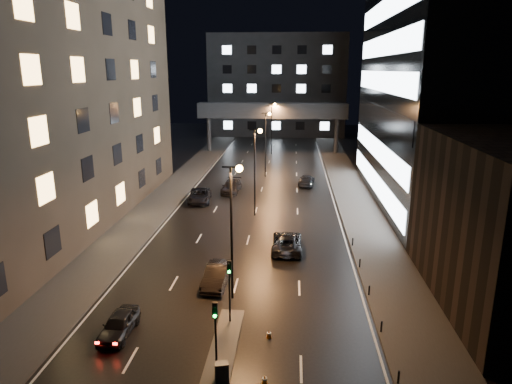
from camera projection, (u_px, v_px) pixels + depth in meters
The scene contains 24 objects.
ground at pixel (262, 189), 64.90m from camera, with size 160.00×160.00×0.00m, color black.
sidewalk_left at pixel (166, 196), 61.05m from camera, with size 5.00×110.00×0.15m, color #383533.
sidewalk_right at pixel (355, 201), 59.09m from camera, with size 5.00×110.00×0.15m, color #383533.
building_left at pixel (30, 34), 46.05m from camera, with size 15.00×48.00×40.00m, color #2D2319.
building_right_glass at pixel (473, 16), 53.24m from camera, with size 20.00×36.00×45.00m, color black.
building_far at pixel (277, 85), 117.46m from camera, with size 34.00×14.00×25.00m, color #333335.
skybridge at pixel (272, 111), 91.60m from camera, with size 30.00×3.00×10.00m.
median_island at pixel (225, 344), 28.29m from camera, with size 1.60×8.00×0.15m, color #383533.
traffic_signal_near at pixel (229, 281), 29.90m from camera, with size 0.28×0.34×4.40m.
traffic_signal_far at pixel (215, 327), 24.61m from camera, with size 0.28×0.34×4.40m.
bollard_row at pixel (375, 308), 31.75m from camera, with size 0.12×25.12×0.90m.
streetlight_near at pixel (234, 215), 32.40m from camera, with size 1.45×0.50×10.15m.
streetlight_mid_a at pixel (256, 161), 51.65m from camera, with size 1.45×0.50×10.15m.
streetlight_mid_b at pixel (267, 136), 70.89m from camera, with size 1.45×0.50×10.15m.
streetlight_far at pixel (272, 122), 90.14m from camera, with size 1.45×0.50×10.15m.
car_away_a at pixel (119, 324), 29.22m from camera, with size 1.71×4.25×1.45m, color black.
car_away_b at pixel (217, 275), 36.00m from camera, with size 1.71×4.90×1.62m, color black.
car_away_c at pixel (200, 196), 58.60m from camera, with size 2.72×5.90×1.64m, color black.
car_away_d at pixel (231, 187), 63.13m from camera, with size 2.28×5.60×1.63m, color black.
car_toward_a at pixel (287, 242), 42.87m from camera, with size 2.73×5.92×1.64m, color black.
car_toward_b at pixel (306, 180), 66.98m from camera, with size 2.11×5.19×1.51m, color black.
utility_cabinet at pixel (222, 373), 24.52m from camera, with size 0.74×0.49×1.21m, color #474749.
cone_a at pixel (269, 334), 28.99m from camera, with size 0.36×0.36×0.51m, color orange.
cone_b at pixel (265, 380), 24.73m from camera, with size 0.35×0.35×0.52m, color orange.
Camera 1 is at (4.25, -22.62, 16.54)m, focal length 32.00 mm.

